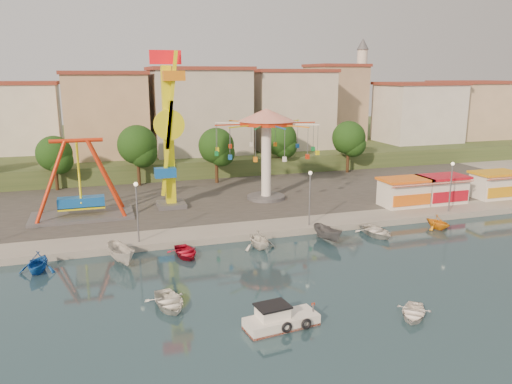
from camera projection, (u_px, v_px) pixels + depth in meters
name	position (u px, v px, depth m)	size (l,w,h in m)	color
ground	(277.00, 298.00, 33.60)	(200.00, 200.00, 0.00)	#152D3A
quay_deck	(161.00, 155.00, 90.99)	(200.00, 100.00, 0.60)	#9E998E
asphalt_pad	(193.00, 192.00, 61.26)	(90.00, 28.00, 0.01)	#4C4944
hill_terrace	(157.00, 145.00, 95.34)	(200.00, 60.00, 3.00)	#384C26
pirate_ship_ride	(80.00, 181.00, 49.61)	(10.00, 5.00, 8.00)	#59595E
kamikaze_tower	(169.00, 134.00, 52.39)	(3.34, 3.10, 16.50)	#59595E
wave_swinger	(266.00, 134.00, 56.17)	(11.60, 11.60, 10.40)	#59595E
booth_left	(404.00, 192.00, 54.55)	(5.40, 3.78, 3.08)	white
booth_mid	(442.00, 189.00, 56.01)	(5.40, 3.78, 3.08)	white
booth_right	(495.00, 184.00, 58.19)	(5.40, 3.78, 3.08)	white
lamp_post_1	(137.00, 214.00, 42.56)	(0.14, 0.14, 5.00)	#59595E
lamp_post_2	(310.00, 200.00, 47.31)	(0.14, 0.14, 5.00)	#59595E
lamp_post_3	(450.00, 188.00, 52.05)	(0.14, 0.14, 5.00)	#59595E
tree_1	(54.00, 154.00, 61.24)	(4.35, 4.35, 6.80)	#382314
tree_2	(137.00, 145.00, 63.64)	(5.02, 5.02, 7.85)	#382314
tree_3	(216.00, 146.00, 65.35)	(4.68, 4.68, 7.32)	#382314
tree_4	(280.00, 139.00, 71.04)	(4.86, 4.86, 7.60)	#382314
tree_5	(349.00, 138.00, 72.33)	(4.83, 4.83, 7.54)	#382314
building_1	(21.00, 126.00, 73.20)	(12.33, 9.01, 8.63)	silver
building_2	(113.00, 114.00, 77.34)	(11.95, 9.28, 11.23)	tan
building_3	(205.00, 120.00, 78.73)	(12.59, 10.50, 9.20)	beige
building_4	(277.00, 116.00, 85.87)	(10.75, 9.23, 9.24)	beige
building_5	(352.00, 110.00, 87.86)	(12.77, 10.96, 11.21)	tan
building_6	(415.00, 106.00, 89.77)	(8.23, 8.98, 12.36)	silver
building_7	(451.00, 112.00, 98.28)	(11.59, 10.93, 8.76)	beige
minaret	(361.00, 86.00, 91.42)	(2.80, 2.80, 18.00)	silver
cabin_motorboat	(280.00, 320.00, 29.73)	(4.64, 2.25, 1.57)	white
rowboat_a	(169.00, 302.00, 32.25)	(2.65, 3.71, 0.77)	white
rowboat_b	(413.00, 313.00, 30.90)	(2.14, 3.00, 0.62)	white
moored_boat_1	(37.00, 262.00, 37.81)	(2.70, 3.12, 1.65)	#134CA9
moored_boat_2	(121.00, 254.00, 39.64)	(1.54, 4.10, 1.58)	beige
moored_boat_3	(185.00, 252.00, 41.26)	(2.53, 3.54, 0.73)	#B00E25
moored_boat_4	(259.00, 239.00, 43.05)	(2.73, 3.17, 1.67)	silver
moored_boat_5	(328.00, 233.00, 45.03)	(1.36, 3.62, 1.40)	#515156
moored_boat_6	(376.00, 231.00, 46.57)	(2.90, 4.06, 0.84)	silver
moored_boat_7	(438.00, 222.00, 48.52)	(2.36, 2.74, 1.44)	orange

